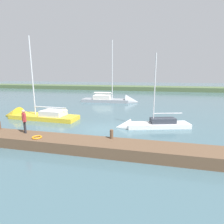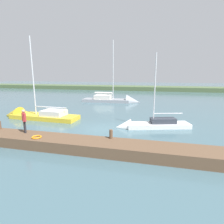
% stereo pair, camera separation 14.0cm
% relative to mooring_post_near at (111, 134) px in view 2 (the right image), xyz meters
% --- Properties ---
extents(ground_plane, '(200.00, 200.00, 0.00)m').
position_rel_mooring_post_near_xyz_m(ground_plane, '(1.88, -4.13, -1.02)').
color(ground_plane, '#42606B').
extents(far_shoreline, '(180.00, 8.00, 2.40)m').
position_rel_mooring_post_near_xyz_m(far_shoreline, '(1.88, -47.99, -1.02)').
color(far_shoreline, '#4C603D').
rests_on(far_shoreline, ground_plane).
extents(dock_pier, '(18.76, 1.96, 0.72)m').
position_rel_mooring_post_near_xyz_m(dock_pier, '(1.88, 0.69, -0.66)').
color(dock_pier, brown).
rests_on(dock_pier, ground_plane).
extents(mooring_post_near, '(0.23, 0.23, 0.61)m').
position_rel_mooring_post_near_xyz_m(mooring_post_near, '(0.00, 0.00, 0.00)').
color(mooring_post_near, brown).
rests_on(mooring_post_near, dock_pier).
extents(mooring_post_far, '(0.18, 0.18, 0.65)m').
position_rel_mooring_post_near_xyz_m(mooring_post_far, '(9.00, 0.00, 0.02)').
color(mooring_post_far, brown).
rests_on(mooring_post_far, dock_pier).
extents(life_ring_buoy, '(0.66, 0.66, 0.10)m').
position_rel_mooring_post_near_xyz_m(life_ring_buoy, '(4.94, 1.08, -0.25)').
color(life_ring_buoy, orange).
rests_on(life_ring_buoy, dock_pier).
extents(sailboat_far_right, '(10.38, 3.07, 11.88)m').
position_rel_mooring_post_near_xyz_m(sailboat_far_right, '(4.21, -20.58, -0.80)').
color(sailboat_far_right, gray).
rests_on(sailboat_far_right, ground_plane).
extents(sailboat_near_dock, '(9.43, 2.60, 9.96)m').
position_rel_mooring_post_near_xyz_m(sailboat_near_dock, '(10.86, -6.39, -0.85)').
color(sailboat_near_dock, gold).
rests_on(sailboat_near_dock, ground_plane).
extents(sailboat_mid_channel, '(7.13, 3.50, 7.57)m').
position_rel_mooring_post_near_xyz_m(sailboat_mid_channel, '(-2.20, -5.69, -0.89)').
color(sailboat_mid_channel, white).
rests_on(sailboat_mid_channel, ground_plane).
extents(person_on_dock, '(0.51, 0.48, 1.75)m').
position_rel_mooring_post_near_xyz_m(person_on_dock, '(6.45, 0.31, 0.71)').
color(person_on_dock, '#28282D').
rests_on(person_on_dock, dock_pier).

